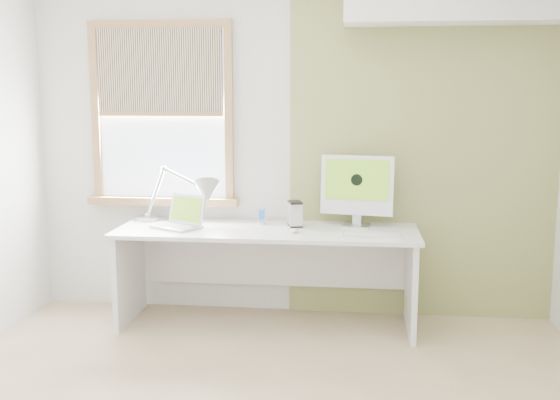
# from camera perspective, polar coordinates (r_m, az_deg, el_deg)

# --- Properties ---
(room) EXTENTS (4.04, 3.54, 2.64)m
(room) POSITION_cam_1_polar(r_m,az_deg,el_deg) (3.28, -2.06, 2.24)
(room) COLOR tan
(room) RESTS_ON ground
(accent_wall) EXTENTS (2.00, 0.02, 2.60)m
(accent_wall) POSITION_cam_1_polar(r_m,az_deg,el_deg) (5.00, 12.40, 4.45)
(accent_wall) COLOR #898E4F
(accent_wall) RESTS_ON room
(window) EXTENTS (1.20, 0.14, 1.42)m
(window) POSITION_cam_1_polar(r_m,az_deg,el_deg) (5.16, -10.36, 7.37)
(window) COLOR olive
(window) RESTS_ON room
(desk) EXTENTS (2.20, 0.70, 0.73)m
(desk) POSITION_cam_1_polar(r_m,az_deg,el_deg) (4.85, -1.08, -4.66)
(desk) COLOR silver
(desk) RESTS_ON room
(desk_lamp) EXTENTS (0.74, 0.39, 0.43)m
(desk_lamp) POSITION_cam_1_polar(r_m,az_deg,el_deg) (4.91, -7.44, 0.46)
(desk_lamp) COLOR #B4B6B9
(desk_lamp) RESTS_ON desk
(laptop) EXTENTS (0.42, 0.39, 0.23)m
(laptop) POSITION_cam_1_polar(r_m,az_deg,el_deg) (4.86, -8.70, -1.68)
(laptop) COLOR #B4B6B9
(laptop) RESTS_ON desk
(phone_dock) EXTENTS (0.08, 0.08, 0.13)m
(phone_dock) POSITION_cam_1_polar(r_m,az_deg,el_deg) (4.90, -1.60, -1.75)
(phone_dock) COLOR #B4B6B9
(phone_dock) RESTS_ON desk
(external_drive) EXTENTS (0.13, 0.16, 0.19)m
(external_drive) POSITION_cam_1_polar(r_m,az_deg,el_deg) (4.82, 1.33, -1.23)
(external_drive) COLOR #B4B6B9
(external_drive) RESTS_ON desk
(imac) EXTENTS (0.55, 0.21, 0.53)m
(imac) POSITION_cam_1_polar(r_m,az_deg,el_deg) (4.83, 6.79, 1.17)
(imac) COLOR #B4B6B9
(imac) RESTS_ON desk
(keyboard) EXTENTS (0.41, 0.13, 0.02)m
(keyboard) POSITION_cam_1_polar(r_m,az_deg,el_deg) (4.54, 8.06, -3.07)
(keyboard) COLOR white
(keyboard) RESTS_ON desk
(mouse) EXTENTS (0.06, 0.10, 0.03)m
(mouse) POSITION_cam_1_polar(r_m,az_deg,el_deg) (4.62, 1.25, -2.70)
(mouse) COLOR white
(mouse) RESTS_ON desk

